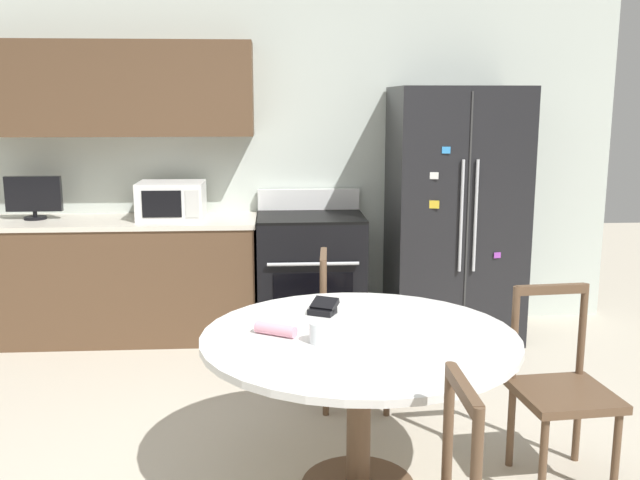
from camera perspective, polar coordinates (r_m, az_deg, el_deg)
back_wall at (r=5.56m, az=-6.10°, el=7.73°), size 5.20×0.44×2.60m
kitchen_counter at (r=5.52m, az=-15.48°, el=-3.00°), size 2.00×0.64×0.90m
refrigerator at (r=5.39m, az=10.68°, el=2.07°), size 0.93×0.78×1.86m
oven_range at (r=5.38m, az=-0.75°, el=-2.76°), size 0.79×0.68×1.08m
microwave at (r=5.35m, az=-11.79°, el=3.12°), size 0.48×0.38×0.27m
countertop_tv at (r=5.61m, az=-21.93°, el=3.28°), size 0.40×0.16×0.32m
dining_table at (r=3.21m, az=3.17°, el=-9.51°), size 1.41×1.41×0.74m
dining_chair_right at (r=3.55m, az=18.75°, el=-11.37°), size 0.45×0.45×0.90m
dining_chair_far at (r=4.17m, az=2.48°, el=-7.38°), size 0.45×0.45×0.90m
candle_glass at (r=3.05m, az=-0.02°, el=-7.54°), size 0.09×0.09×0.09m
folded_napkin at (r=3.16m, az=-3.57°, el=-7.16°), size 0.19×0.14×0.05m
wallet at (r=3.47m, az=0.28°, el=-5.45°), size 0.16×0.17×0.07m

